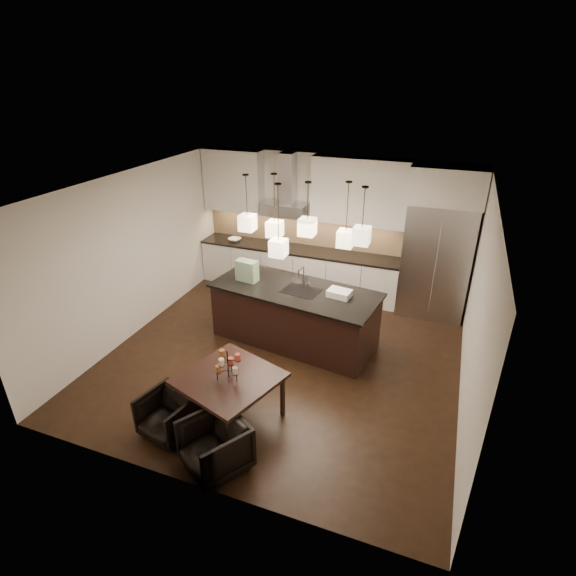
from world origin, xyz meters
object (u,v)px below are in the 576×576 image
at_px(armchair_left, 169,415).
at_px(dining_table, 230,398).
at_px(armchair_right, 215,446).
at_px(refrigerator, 436,261).
at_px(island_body, 295,316).

bearing_deg(armchair_left, dining_table, 52.40).
bearing_deg(armchair_right, refrigerator, 99.08).
relative_size(island_body, dining_table, 2.35).
height_order(refrigerator, island_body, refrigerator).
relative_size(island_body, armchair_left, 4.19).
bearing_deg(dining_table, armchair_left, -121.74).
distance_m(armchair_left, armchair_right, 0.87).
relative_size(refrigerator, armchair_right, 3.04).
height_order(dining_table, armchair_left, dining_table).
height_order(dining_table, armchair_right, dining_table).
relative_size(dining_table, armchair_left, 1.78).
height_order(refrigerator, dining_table, refrigerator).
xyz_separation_m(refrigerator, island_body, (-2.10, -1.87, -0.60)).
xyz_separation_m(island_body, armchair_right, (0.07, -2.93, -0.15)).
distance_m(dining_table, armchair_left, 0.81).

